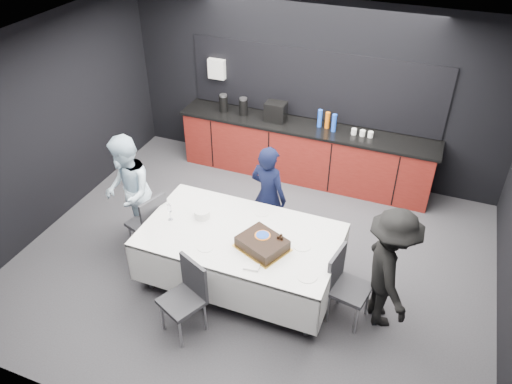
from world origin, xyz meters
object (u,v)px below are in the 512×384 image
at_px(champagne_flute, 169,209).
at_px(plate_stack, 202,214).
at_px(cake_assembly, 262,244).
at_px(person_right, 389,270).
at_px(party_table, 241,243).
at_px(chair_right, 344,282).
at_px(chair_near, 187,292).
at_px(person_left, 128,192).
at_px(person_center, 268,196).
at_px(chair_left, 150,220).

bearing_deg(champagne_flute, plate_stack, 29.39).
relative_size(cake_assembly, plate_stack, 3.45).
distance_m(champagne_flute, person_right, 2.63).
relative_size(party_table, chair_right, 2.51).
xyz_separation_m(chair_right, chair_near, (-1.55, -0.79, 0.00)).
bearing_deg(person_left, chair_near, 18.19).
relative_size(champagne_flute, person_center, 0.15).
height_order(champagne_flute, person_right, person_right).
relative_size(plate_stack, person_left, 0.12).
height_order(chair_near, person_center, person_center).
bearing_deg(chair_right, person_left, 174.50).
height_order(party_table, person_center, person_center).
bearing_deg(person_center, party_table, 103.51).
distance_m(cake_assembly, plate_stack, 0.93).
xyz_separation_m(person_center, person_right, (1.71, -0.84, 0.03)).
height_order(cake_assembly, chair_left, cake_assembly).
height_order(champagne_flute, chair_left, champagne_flute).
xyz_separation_m(party_table, person_left, (-1.69, 0.21, 0.16)).
distance_m(chair_near, person_right, 2.20).
bearing_deg(chair_right, plate_stack, 173.95).
bearing_deg(champagne_flute, cake_assembly, -3.53).
distance_m(party_table, person_left, 1.71).
xyz_separation_m(person_left, person_right, (3.41, -0.16, -0.03)).
distance_m(party_table, chair_left, 1.32).
bearing_deg(party_table, chair_near, -107.17).
xyz_separation_m(chair_right, person_center, (-1.26, 0.96, 0.20)).
bearing_deg(chair_left, plate_stack, 3.11).
bearing_deg(chair_right, person_center, 142.65).
bearing_deg(person_right, plate_stack, 63.67).
height_order(party_table, person_left, person_left).
height_order(champagne_flute, chair_near, champagne_flute).
relative_size(party_table, person_left, 1.45).
bearing_deg(person_left, person_right, 52.66).
relative_size(cake_assembly, person_center, 0.46).
bearing_deg(person_left, person_center, 76.98).
distance_m(plate_stack, chair_near, 1.07).
distance_m(cake_assembly, person_right, 1.41).
bearing_deg(cake_assembly, plate_stack, 163.34).
xyz_separation_m(cake_assembly, chair_left, (-1.64, 0.22, -0.31)).
height_order(plate_stack, person_left, person_left).
bearing_deg(person_right, champagne_flute, 68.04).
bearing_deg(plate_stack, person_left, 175.38).
xyz_separation_m(cake_assembly, chair_near, (-0.60, -0.72, -0.31)).
relative_size(champagne_flute, chair_near, 0.24).
bearing_deg(cake_assembly, chair_left, 172.20).
xyz_separation_m(party_table, chair_left, (-1.31, 0.08, -0.11)).
xyz_separation_m(plate_stack, chair_near, (0.29, -0.98, -0.30)).
bearing_deg(party_table, chair_right, -3.22).
distance_m(chair_right, chair_near, 1.74).
distance_m(chair_near, person_left, 1.80).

